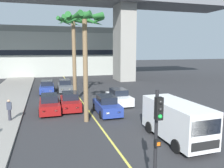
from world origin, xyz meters
TOP-DOWN VIEW (x-y plane):
  - lane_stripe_center at (0.00, 24.00)m, footprint 0.14×56.00m
  - pier_building_backdrop at (0.00, 52.40)m, footprint 30.02×8.04m
  - car_queue_front at (-3.38, 21.97)m, footprint 1.86×4.11m
  - car_queue_second at (-1.52, 22.43)m, footprint 1.96×4.16m
  - car_queue_third at (-1.19, 31.62)m, footprint 1.92×4.15m
  - car_queue_fourth at (-3.46, 31.28)m, footprint 1.95×4.16m
  - car_queue_fifth at (3.42, 22.94)m, footprint 1.85×4.11m
  - car_queue_sixth at (1.35, 20.05)m, footprint 1.88×4.12m
  - delivery_van at (3.85, 13.26)m, footprint 2.24×5.29m
  - traffic_light_median_near at (-0.15, 8.25)m, footprint 0.24×0.37m
  - palm_tree_near_median at (-0.61, 25.93)m, footprint 3.50×3.54m
  - palm_tree_mid_median at (-0.74, 18.41)m, footprint 3.07×3.10m
  - pedestrian_mid_block at (-6.37, 19.90)m, footprint 0.34×0.22m

SIDE VIEW (x-z plane):
  - lane_stripe_center at x=0.00m, z-range 0.00..0.01m
  - car_queue_front at x=-3.38m, z-range -0.06..1.50m
  - car_queue_second at x=-1.52m, z-range -0.06..1.50m
  - car_queue_third at x=-1.19m, z-range -0.06..1.50m
  - car_queue_fourth at x=-3.46m, z-range -0.06..1.50m
  - car_queue_fifth at x=3.42m, z-range -0.06..1.50m
  - car_queue_sixth at x=1.35m, z-range -0.06..1.50m
  - pedestrian_mid_block at x=-6.37m, z-range 0.19..1.81m
  - delivery_van at x=3.85m, z-range 0.11..2.47m
  - traffic_light_median_near at x=-0.15m, z-range 0.61..4.81m
  - pier_building_backdrop at x=0.00m, z-range -0.06..10.01m
  - palm_tree_mid_median at x=-0.74m, z-range 2.75..10.95m
  - palm_tree_near_median at x=-0.61m, z-range 2.83..11.83m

